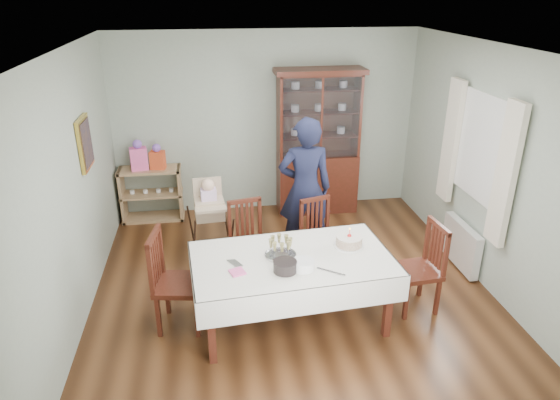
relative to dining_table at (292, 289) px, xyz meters
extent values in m
plane|color=#593319|center=(0.10, 0.49, -0.38)|extent=(5.00, 5.00, 0.00)
plane|color=#9EAA99|center=(0.10, 2.99, 0.97)|extent=(4.50, 0.00, 4.50)
plane|color=#9EAA99|center=(-2.15, 0.49, 0.97)|extent=(0.00, 5.00, 5.00)
plane|color=#9EAA99|center=(2.35, 0.49, 0.97)|extent=(0.00, 5.00, 5.00)
plane|color=white|center=(0.10, 0.49, 2.32)|extent=(5.00, 5.00, 0.00)
cube|color=#4D1B13|center=(0.00, 0.00, 0.34)|extent=(1.98, 1.19, 0.06)
cube|color=white|center=(0.00, 0.00, 0.37)|extent=(2.08, 1.30, 0.01)
cube|color=#4D1B13|center=(0.85, 2.75, 0.07)|extent=(1.20, 0.45, 0.90)
cube|color=white|center=(0.85, 2.56, 1.12)|extent=(1.12, 0.01, 1.16)
cube|color=#4D1B13|center=(0.85, 2.75, 1.76)|extent=(1.30, 0.48, 0.07)
cube|color=tan|center=(-1.65, 2.77, -0.36)|extent=(0.90, 0.38, 0.04)
cube|color=tan|center=(-1.65, 2.77, 0.02)|extent=(0.90, 0.38, 0.03)
cube|color=tan|center=(-1.65, 2.77, 0.40)|extent=(0.90, 0.38, 0.04)
cube|color=tan|center=(-2.07, 2.77, 0.02)|extent=(0.04, 0.38, 0.80)
cube|color=tan|center=(-1.23, 2.77, 0.02)|extent=(0.04, 0.38, 0.80)
cube|color=gold|center=(-2.12, 1.29, 1.27)|extent=(0.04, 0.48, 0.58)
cube|color=white|center=(2.32, 0.79, 1.17)|extent=(0.04, 1.02, 1.22)
cube|color=silver|center=(2.26, 0.17, 1.07)|extent=(0.07, 0.30, 1.55)
cube|color=silver|center=(2.26, 1.41, 1.07)|extent=(0.07, 0.30, 1.55)
cube|color=white|center=(2.26, 0.79, -0.08)|extent=(0.10, 0.80, 0.55)
cube|color=#4D1B13|center=(-0.35, 0.87, 0.06)|extent=(0.51, 0.51, 0.05)
cube|color=#4D1B13|center=(-0.39, 1.06, 0.32)|extent=(0.41, 0.12, 0.51)
cube|color=#4D1B13|center=(0.51, 0.89, 0.04)|extent=(0.51, 0.51, 0.05)
cube|color=#4D1B13|center=(0.46, 1.08, 0.30)|extent=(0.39, 0.14, 0.49)
cube|color=#4D1B13|center=(-1.13, 0.10, 0.10)|extent=(0.54, 0.54, 0.05)
cube|color=#4D1B13|center=(-1.34, 0.14, 0.39)|extent=(0.12, 0.45, 0.56)
cube|color=#4D1B13|center=(1.35, 0.05, 0.07)|extent=(0.48, 0.48, 0.05)
cube|color=#4D1B13|center=(1.56, 0.07, 0.34)|extent=(0.08, 0.43, 0.52)
imported|color=black|center=(0.40, 1.38, 0.53)|extent=(0.68, 0.46, 1.84)
cube|color=tan|center=(-0.80, 1.47, 0.31)|extent=(0.38, 0.34, 0.25)
cube|color=tan|center=(-0.80, 1.47, 0.51)|extent=(0.36, 0.09, 0.29)
cube|color=tan|center=(-0.80, 1.47, 0.39)|extent=(0.39, 0.20, 0.03)
cube|color=silver|center=(-0.80, 1.47, 0.47)|extent=(0.20, 0.16, 0.19)
sphere|color=beige|center=(-0.80, 1.47, 0.62)|extent=(0.16, 0.16, 0.16)
cylinder|color=silver|center=(-0.11, 0.06, 0.38)|extent=(0.32, 0.32, 0.01)
torus|color=silver|center=(-0.11, 0.06, 0.39)|extent=(0.32, 0.32, 0.01)
cylinder|color=white|center=(0.62, 0.15, 0.38)|extent=(0.31, 0.31, 0.02)
cylinder|color=brown|center=(0.62, 0.15, 0.44)|extent=(0.27, 0.27, 0.10)
cylinder|color=silver|center=(0.62, 0.15, 0.49)|extent=(0.27, 0.27, 0.01)
cylinder|color=#F24C4C|center=(0.62, 0.15, 0.54)|extent=(0.01, 0.01, 0.08)
sphere|color=yellow|center=(0.62, 0.15, 0.58)|extent=(0.02, 0.02, 0.02)
cylinder|color=black|center=(-0.11, -0.24, 0.43)|extent=(0.26, 0.26, 0.11)
cylinder|color=white|center=(0.07, -0.23, 0.42)|extent=(0.27, 0.27, 0.09)
cube|color=#F65AA3|center=(-0.56, -0.21, 0.38)|extent=(0.17, 0.17, 0.02)
cube|color=silver|center=(0.32, -0.32, 0.38)|extent=(0.25, 0.19, 0.01)
cube|color=#F65AA3|center=(-1.77, 2.75, 0.58)|extent=(0.26, 0.19, 0.33)
sphere|color=#E533B2|center=(-1.77, 2.75, 0.80)|extent=(0.13, 0.13, 0.13)
cube|color=#DC4A22|center=(-1.51, 2.75, 0.55)|extent=(0.23, 0.18, 0.26)
sphere|color=#E533B2|center=(-1.51, 2.75, 0.73)|extent=(0.12, 0.12, 0.12)
camera|label=1|loc=(-0.75, -4.27, 2.88)|focal=32.00mm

